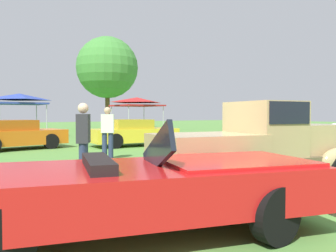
# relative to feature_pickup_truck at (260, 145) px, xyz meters

# --- Properties ---
(ground_plane) EXTENTS (120.00, 120.00, 0.00)m
(ground_plane) POSITION_rel_feature_pickup_truck_xyz_m (-0.76, 0.51, -0.86)
(ground_plane) COLOR #568C3D
(feature_pickup_truck) EXTENTS (4.45, 2.36, 1.70)m
(feature_pickup_truck) POSITION_rel_feature_pickup_truck_xyz_m (0.00, 0.00, 0.00)
(feature_pickup_truck) COLOR brown
(feature_pickup_truck) RESTS_ON ground_plane
(neighbor_convertible) EXTENTS (4.92, 2.90, 1.40)m
(neighbor_convertible) POSITION_rel_feature_pickup_truck_xyz_m (-3.12, -0.94, -0.28)
(neighbor_convertible) COLOR red
(neighbor_convertible) RESTS_ON ground_plane
(show_car_orange) EXTENTS (4.08, 2.33, 1.22)m
(show_car_orange) POSITION_rel_feature_pickup_truck_xyz_m (-2.57, 10.70, -0.27)
(show_car_orange) COLOR orange
(show_car_orange) RESTS_ON ground_plane
(show_car_yellow) EXTENTS (4.06, 1.97, 1.22)m
(show_car_yellow) POSITION_rel_feature_pickup_truck_xyz_m (2.23, 9.42, -0.27)
(show_car_yellow) COLOR yellow
(show_car_yellow) RESTS_ON ground_plane
(show_car_lime) EXTENTS (4.07, 2.01, 1.22)m
(show_car_lime) POSITION_rel_feature_pickup_truck_xyz_m (10.67, 9.26, -0.27)
(show_car_lime) COLOR #60C62D
(show_car_lime) RESTS_ON ground_plane
(spectator_near_truck) EXTENTS (0.40, 0.47, 1.69)m
(spectator_near_truck) POSITION_rel_feature_pickup_truck_xyz_m (-2.71, 2.35, 0.05)
(spectator_near_truck) COLOR #283351
(spectator_near_truck) RESTS_ON ground_plane
(spectator_between_cars) EXTENTS (0.47, 0.40, 1.69)m
(spectator_between_cars) POSITION_rel_feature_pickup_truck_xyz_m (-0.69, 5.68, 0.05)
(spectator_between_cars) COLOR #283351
(spectator_between_cars) RESTS_ON ground_plane
(spectator_by_row) EXTENTS (0.46, 0.38, 1.69)m
(spectator_by_row) POSITION_rel_feature_pickup_truck_xyz_m (7.78, 4.75, 0.05)
(spectator_by_row) COLOR #283351
(spectator_by_row) RESTS_ON ground_plane
(canopy_tent_center_field) EXTENTS (2.81, 2.81, 2.71)m
(canopy_tent_center_field) POSITION_rel_feature_pickup_truck_xyz_m (-1.13, 17.61, 1.56)
(canopy_tent_center_field) COLOR #B7B7BC
(canopy_tent_center_field) RESTS_ON ground_plane
(canopy_tent_right_field) EXTENTS (3.13, 3.13, 2.71)m
(canopy_tent_right_field) POSITION_rel_feature_pickup_truck_xyz_m (7.01, 17.78, 1.56)
(canopy_tent_right_field) COLOR #B7B7BC
(canopy_tent_right_field) RESTS_ON ground_plane
(treeline_mid_right) EXTENTS (5.89, 5.89, 8.90)m
(treeline_mid_right) POSITION_rel_feature_pickup_truck_xyz_m (8.37, 26.17, 5.07)
(treeline_mid_right) COLOR brown
(treeline_mid_right) RESTS_ON ground_plane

